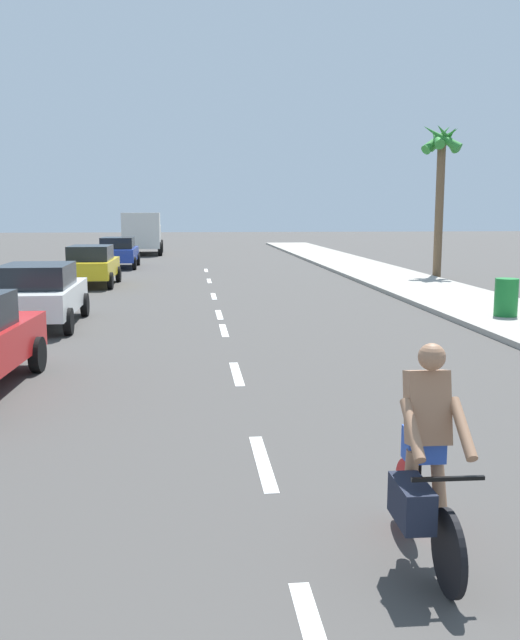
# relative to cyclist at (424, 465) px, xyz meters

# --- Properties ---
(ground_plane) EXTENTS (160.00, 160.00, 0.00)m
(ground_plane) POSITION_rel_cyclist_xyz_m (-1.05, 14.36, -0.83)
(ground_plane) COLOR #423F3D
(sidewalk_strip) EXTENTS (3.60, 80.00, 0.14)m
(sidewalk_strip) POSITION_rel_cyclist_xyz_m (6.77, 16.36, -0.76)
(sidewalk_strip) COLOR #9E998E
(sidewalk_strip) RESTS_ON ground
(lane_stripe_2) EXTENTS (0.16, 1.80, 0.01)m
(lane_stripe_2) POSITION_rel_cyclist_xyz_m (-1.05, 2.40, -0.83)
(lane_stripe_2) COLOR white
(lane_stripe_2) RESTS_ON ground
(lane_stripe_3) EXTENTS (0.16, 1.80, 0.01)m
(lane_stripe_3) POSITION_rel_cyclist_xyz_m (-1.05, 6.81, -0.83)
(lane_stripe_3) COLOR white
(lane_stripe_3) RESTS_ON ground
(lane_stripe_4) EXTENTS (0.16, 1.80, 0.01)m
(lane_stripe_4) POSITION_rel_cyclist_xyz_m (-1.05, 11.37, -0.83)
(lane_stripe_4) COLOR white
(lane_stripe_4) RESTS_ON ground
(lane_stripe_5) EXTENTS (0.16, 1.80, 0.01)m
(lane_stripe_5) POSITION_rel_cyclist_xyz_m (-1.05, 13.98, -0.83)
(lane_stripe_5) COLOR white
(lane_stripe_5) RESTS_ON ground
(lane_stripe_6) EXTENTS (0.16, 1.80, 0.01)m
(lane_stripe_6) POSITION_rel_cyclist_xyz_m (-1.05, 18.27, -0.83)
(lane_stripe_6) COLOR white
(lane_stripe_6) RESTS_ON ground
(lane_stripe_7) EXTENTS (0.16, 1.80, 0.01)m
(lane_stripe_7) POSITION_rel_cyclist_xyz_m (-1.05, 23.60, -0.83)
(lane_stripe_7) COLOR white
(lane_stripe_7) RESTS_ON ground
(lane_stripe_8) EXTENTS (0.16, 1.80, 0.01)m
(lane_stripe_8) POSITION_rel_cyclist_xyz_m (-1.05, 28.87, -0.83)
(lane_stripe_8) COLOR white
(lane_stripe_8) RESTS_ON ground
(cyclist) EXTENTS (0.62, 1.71, 1.82)m
(cyclist) POSITION_rel_cyclist_xyz_m (0.00, 0.00, 0.00)
(cyclist) COLOR black
(cyclist) RESTS_ON ground
(parked_car_white) EXTENTS (2.08, 4.39, 1.57)m
(parked_car_white) POSITION_rel_cyclist_xyz_m (-5.63, 12.52, 0.01)
(parked_car_white) COLOR white
(parked_car_white) RESTS_ON ground
(parked_car_yellow) EXTENTS (1.93, 4.11, 1.57)m
(parked_car_yellow) POSITION_rel_cyclist_xyz_m (-5.65, 22.14, 0.01)
(parked_car_yellow) COLOR gold
(parked_car_yellow) RESTS_ON ground
(parked_car_blue) EXTENTS (2.01, 4.30, 1.57)m
(parked_car_blue) POSITION_rel_cyclist_xyz_m (-5.50, 31.00, 0.01)
(parked_car_blue) COLOR #1E389E
(parked_car_blue) RESTS_ON ground
(delivery_truck) EXTENTS (2.79, 6.29, 2.80)m
(delivery_truck) POSITION_rel_cyclist_xyz_m (-5.01, 42.48, 0.67)
(delivery_truck) COLOR beige
(delivery_truck) RESTS_ON ground
(palm_tree_distant) EXTENTS (1.97, 1.94, 6.74)m
(palm_tree_distant) POSITION_rel_cyclist_xyz_m (8.95, 24.09, 4.33)
(palm_tree_distant) COLOR brown
(palm_tree_distant) RESTS_ON ground
(trash_bin_far) EXTENTS (0.60, 0.60, 0.99)m
(trash_bin_far) POSITION_rel_cyclist_xyz_m (6.39, 12.04, -0.19)
(trash_bin_far) COLOR #19722D
(trash_bin_far) RESTS_ON sidewalk_strip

